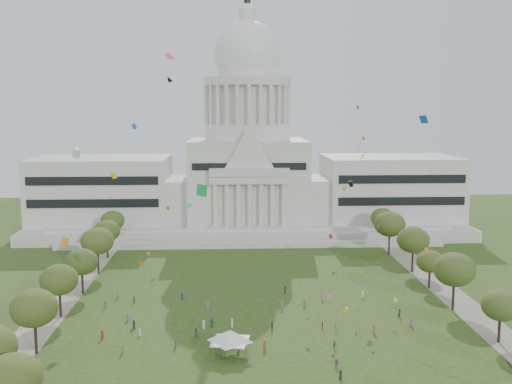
# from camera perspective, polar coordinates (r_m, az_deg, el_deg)

# --- Properties ---
(ground) EXTENTS (400.00, 400.00, 0.00)m
(ground) POSITION_cam_1_polar(r_m,az_deg,el_deg) (122.48, 1.02, -14.19)
(ground) COLOR #2E4615
(ground) RESTS_ON ground
(capitol) EXTENTS (160.00, 64.50, 91.30)m
(capitol) POSITION_cam_1_polar(r_m,az_deg,el_deg) (228.13, -0.81, 1.97)
(capitol) COLOR beige
(capitol) RESTS_ON ground
(path_left) EXTENTS (8.00, 160.00, 0.04)m
(path_left) POSITION_cam_1_polar(r_m,az_deg,el_deg) (155.82, -17.91, -9.66)
(path_left) COLOR gray
(path_left) RESTS_ON ground
(path_right) EXTENTS (8.00, 160.00, 0.04)m
(path_right) POSITION_cam_1_polar(r_m,az_deg,el_deg) (160.32, 17.90, -9.16)
(path_right) COLOR gray
(path_right) RESTS_ON ground
(row_tree_l_1) EXTENTS (8.86, 8.86, 12.59)m
(row_tree_l_1) POSITION_cam_1_polar(r_m,az_deg,el_deg) (121.98, -20.37, -10.33)
(row_tree_l_1) COLOR black
(row_tree_l_1) RESTS_ON ground
(row_tree_r_1) EXTENTS (7.58, 7.58, 10.78)m
(row_tree_r_1) POSITION_cam_1_polar(r_m,az_deg,el_deg) (129.54, 22.27, -9.95)
(row_tree_r_1) COLOR black
(row_tree_r_1) RESTS_ON ground
(row_tree_l_2) EXTENTS (8.42, 8.42, 11.97)m
(row_tree_l_2) POSITION_cam_1_polar(r_m,az_deg,el_deg) (140.93, -18.24, -7.95)
(row_tree_l_2) COLOR black
(row_tree_l_2) RESTS_ON ground
(row_tree_r_2) EXTENTS (9.55, 9.55, 13.58)m
(row_tree_r_2) POSITION_cam_1_polar(r_m,az_deg,el_deg) (145.10, 18.38, -7.03)
(row_tree_r_2) COLOR black
(row_tree_r_2) RESTS_ON ground
(row_tree_l_3) EXTENTS (8.12, 8.12, 11.55)m
(row_tree_l_3) POSITION_cam_1_polar(r_m,az_deg,el_deg) (156.28, -16.27, -6.42)
(row_tree_l_3) COLOR black
(row_tree_l_3) RESTS_ON ground
(row_tree_r_3) EXTENTS (7.01, 7.01, 9.98)m
(row_tree_r_3) POSITION_cam_1_polar(r_m,az_deg,el_deg) (161.30, 16.24, -6.38)
(row_tree_r_3) COLOR black
(row_tree_r_3) RESTS_ON ground
(row_tree_l_4) EXTENTS (9.29, 9.29, 13.21)m
(row_tree_l_4) POSITION_cam_1_polar(r_m,az_deg,el_deg) (173.55, -14.86, -4.53)
(row_tree_l_4) COLOR black
(row_tree_l_4) RESTS_ON ground
(row_tree_r_4) EXTENTS (9.19, 9.19, 13.06)m
(row_tree_r_4) POSITION_cam_1_polar(r_m,az_deg,el_deg) (175.28, 14.74, -4.44)
(row_tree_r_4) COLOR black
(row_tree_r_4) RESTS_ON ground
(row_tree_l_5) EXTENTS (8.33, 8.33, 11.85)m
(row_tree_l_5) POSITION_cam_1_polar(r_m,az_deg,el_deg) (191.78, -14.02, -3.62)
(row_tree_l_5) COLOR black
(row_tree_l_5) RESTS_ON ground
(row_tree_r_5) EXTENTS (9.82, 9.82, 13.96)m
(row_tree_r_5) POSITION_cam_1_polar(r_m,az_deg,el_deg) (193.72, 12.62, -3.00)
(row_tree_r_5) COLOR black
(row_tree_r_5) RESTS_ON ground
(row_tree_l_6) EXTENTS (8.19, 8.19, 11.64)m
(row_tree_l_6) POSITION_cam_1_polar(r_m,az_deg,el_deg) (209.58, -13.50, -2.66)
(row_tree_l_6) COLOR black
(row_tree_l_6) RESTS_ON ground
(row_tree_r_6) EXTENTS (8.42, 8.42, 11.97)m
(row_tree_r_6) POSITION_cam_1_polar(r_m,az_deg,el_deg) (211.64, 11.98, -2.45)
(row_tree_r_6) COLOR black
(row_tree_r_6) RESTS_ON ground
(near_tree_0) EXTENTS (8.47, 8.47, 12.04)m
(near_tree_0) POSITION_cam_1_polar(r_m,az_deg,el_deg) (94.58, -22.22, -16.12)
(near_tree_0) COLOR black
(near_tree_0) RESTS_ON ground
(event_tent) EXTENTS (10.75, 10.75, 5.10)m
(event_tent) POSITION_cam_1_polar(r_m,az_deg,el_deg) (115.55, -2.48, -13.48)
(event_tent) COLOR #4C4C4C
(event_tent) RESTS_ON ground
(person_0) EXTENTS (1.02, 1.06, 1.82)m
(person_0) POSITION_cam_1_polar(r_m,az_deg,el_deg) (134.76, 14.55, -11.93)
(person_0) COLOR #994C8C
(person_0) RESTS_ON ground
(person_2) EXTENTS (1.08, 1.08, 1.95)m
(person_2) POSITION_cam_1_polar(r_m,az_deg,el_deg) (139.78, 13.55, -11.13)
(person_2) COLOR #4C4C51
(person_2) RESTS_ON ground
(person_3) EXTENTS (0.57, 1.06, 1.62)m
(person_3) POSITION_cam_1_polar(r_m,az_deg,el_deg) (129.49, 7.58, -12.62)
(person_3) COLOR olive
(person_3) RESTS_ON ground
(person_4) EXTENTS (0.82, 1.25, 1.98)m
(person_4) POSITION_cam_1_polar(r_m,az_deg,el_deg) (128.43, 1.54, -12.64)
(person_4) COLOR #4C4C51
(person_4) RESTS_ON ground
(person_5) EXTENTS (1.88, 1.59, 1.93)m
(person_5) POSITION_cam_1_polar(r_m,az_deg,el_deg) (130.64, -4.23, -12.31)
(person_5) COLOR #33723F
(person_5) RESTS_ON ground
(person_6) EXTENTS (0.74, 0.94, 1.70)m
(person_6) POSITION_cam_1_polar(r_m,az_deg,el_deg) (108.45, 8.05, -16.84)
(person_6) COLOR #26262B
(person_6) RESTS_ON ground
(person_7) EXTENTS (0.85, 0.77, 1.92)m
(person_7) POSITION_cam_1_polar(r_m,az_deg,el_deg) (115.06, -3.16, -15.20)
(person_7) COLOR #4C4C51
(person_7) RESTS_ON ground
(person_8) EXTENTS (0.96, 0.68, 1.82)m
(person_8) POSITION_cam_1_polar(r_m,az_deg,el_deg) (125.99, -5.76, -13.14)
(person_8) COLOR #33723F
(person_8) RESTS_ON ground
(person_9) EXTENTS (1.04, 0.90, 1.43)m
(person_9) POSITION_cam_1_polar(r_m,az_deg,el_deg) (120.71, 7.49, -14.24)
(person_9) COLOR #26262B
(person_9) RESTS_ON ground
(person_10) EXTENTS (0.58, 0.94, 1.52)m
(person_10) POSITION_cam_1_polar(r_m,az_deg,el_deg) (130.43, 6.35, -12.47)
(person_10) COLOR #B21E1E
(person_10) RESTS_ON ground
(person_11) EXTENTS (1.55, 1.35, 1.61)m
(person_11) POSITION_cam_1_polar(r_m,az_deg,el_deg) (112.77, 7.69, -15.85)
(person_11) COLOR #994C8C
(person_11) RESTS_ON ground
(distant_crowd) EXTENTS (62.03, 35.84, 1.95)m
(distant_crowd) POSITION_cam_1_polar(r_m,az_deg,el_deg) (134.56, -3.93, -11.72)
(distant_crowd) COLOR #B21E1E
(distant_crowd) RESTS_ON ground
(kite_swarm) EXTENTS (82.06, 99.24, 56.27)m
(kite_swarm) POSITION_cam_1_polar(r_m,az_deg,el_deg) (122.73, 1.33, -0.55)
(kite_swarm) COLOR blue
(kite_swarm) RESTS_ON ground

